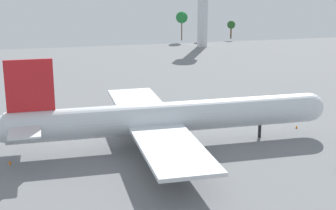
{
  "coord_description": "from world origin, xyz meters",
  "views": [
    {
      "loc": [
        -24.66,
        -98.82,
        36.78
      ],
      "look_at": [
        0.0,
        0.0,
        8.87
      ],
      "focal_mm": 54.11,
      "sensor_mm": 36.0,
      "label": 1
    }
  ],
  "objects": [
    {
      "name": "tree_line_backdrop",
      "position": [
        -8.49,
        152.38,
        10.36
      ],
      "size": [
        158.83,
        6.51,
        14.78
      ],
      "color": "#51381E",
      "rests_on": "ground_plane"
    },
    {
      "name": "fuel_truck",
      "position": [
        39.33,
        22.85,
        1.09
      ],
      "size": [
        3.23,
        4.39,
        2.17
      ],
      "color": "#333338",
      "rests_on": "ground_plane"
    },
    {
      "name": "cargo_airplane",
      "position": [
        -0.36,
        0.0,
        6.1
      ],
      "size": [
        71.57,
        59.33,
        19.71
      ],
      "color": "silver",
      "rests_on": "ground_plane"
    },
    {
      "name": "ground_plane",
      "position": [
        0.0,
        0.0,
        0.0
      ],
      "size": [
        286.3,
        286.3,
        0.0
      ],
      "primitive_type": "plane",
      "color": "slate"
    },
    {
      "name": "control_tower",
      "position": [
        49.12,
        129.67,
        19.74
      ],
      "size": [
        9.12,
        9.12,
        32.28
      ],
      "color": "silver",
      "rests_on": "ground_plane"
    },
    {
      "name": "safety_cone_nose",
      "position": [
        32.21,
        3.92,
        0.38
      ],
      "size": [
        0.53,
        0.53,
        0.75
      ],
      "primitive_type": "cone",
      "color": "orange",
      "rests_on": "ground_plane"
    },
    {
      "name": "safety_cone_tail",
      "position": [
        -32.21,
        -3.16,
        0.42
      ],
      "size": [
        0.58,
        0.58,
        0.83
      ],
      "primitive_type": "cone",
      "color": "orange",
      "rests_on": "ground_plane"
    }
  ]
}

